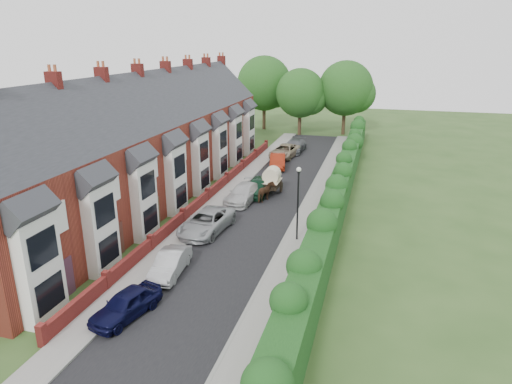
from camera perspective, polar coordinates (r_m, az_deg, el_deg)
ground at (r=28.35m, az=-3.26°, el=-8.58°), size 140.00×140.00×0.00m
road at (r=38.19m, az=1.29°, el=-1.24°), size 6.00×58.00×0.02m
pavement_hedge_side at (r=37.44m, az=7.39°, el=-1.72°), size 2.20×58.00×0.12m
pavement_house_side at (r=39.24m, az=-4.16°, el=-0.66°), size 1.70×58.00×0.12m
kerb_hedge_side at (r=37.59m, az=5.81°, el=-1.57°), size 0.18×58.00×0.13m
kerb_house_side at (r=38.98m, az=-3.06°, el=-0.76°), size 0.18×58.00×0.13m
hedge at (r=36.76m, az=10.26°, el=0.29°), size 2.10×58.00×2.85m
terrace_row at (r=39.79m, az=-13.74°, el=5.73°), size 9.05×40.50×11.50m
garden_wall_row at (r=38.56m, az=-6.07°, el=-0.44°), size 0.35×40.35×1.10m
lamppost at (r=29.87m, az=5.28°, el=-0.33°), size 0.32×0.32×5.16m
tree_far_left at (r=65.27m, az=5.89°, el=12.05°), size 7.14×6.80×9.29m
tree_far_right at (r=66.45m, az=11.48°, el=12.42°), size 7.98×7.60×10.31m
tree_far_back at (r=69.32m, az=1.39°, el=13.26°), size 8.40×8.00×10.82m
car_navy at (r=23.67m, az=-15.93°, el=-13.36°), size 2.52×4.23×1.35m
car_silver_a at (r=27.00m, az=-10.68°, el=-8.78°), size 1.78×4.13×1.32m
car_silver_b at (r=32.23m, az=-6.21°, el=-3.75°), size 3.02×5.65×1.51m
car_white at (r=38.06m, az=-1.57°, el=-0.17°), size 2.54×5.19×1.45m
car_green at (r=39.69m, az=0.24°, el=0.70°), size 1.92×4.58×1.55m
car_red at (r=48.36m, az=2.72°, el=3.90°), size 2.46×4.74×1.49m
car_beige at (r=52.83m, az=3.60°, el=5.13°), size 3.14×5.59×1.47m
car_grey at (r=55.52m, az=4.90°, el=5.75°), size 2.23×5.16×1.48m
horse at (r=38.09m, az=1.25°, el=-0.04°), size 1.34×2.05×1.60m
horse_cart at (r=39.80m, az=1.98°, el=1.66°), size 1.52×3.37×2.43m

